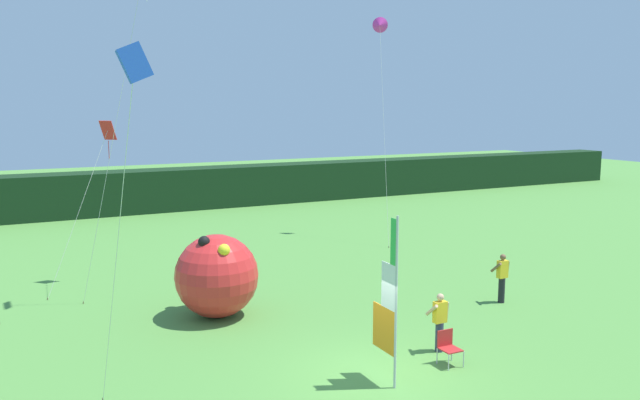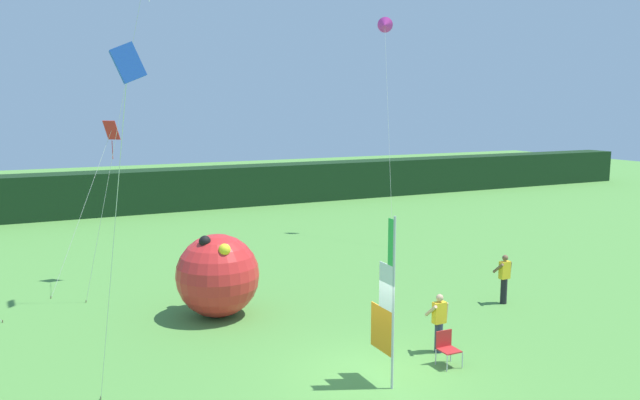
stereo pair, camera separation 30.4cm
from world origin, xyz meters
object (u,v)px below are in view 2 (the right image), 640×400
at_px(person_mid_field, 504,278).
at_px(inflatable_balloon, 218,275).
at_px(person_near_banner, 439,321).
at_px(kite_magenta_delta_3, 385,26).
at_px(kite_red_diamond_4, 108,140).
at_px(banner_flag, 387,304).
at_px(folding_chair, 447,346).
at_px(kite_blue_box_2, 128,67).

relative_size(person_mid_field, inflatable_balloon, 0.62).
distance_m(person_near_banner, kite_magenta_delta_3, 18.97).
height_order(inflatable_balloon, kite_red_diamond_4, kite_red_diamond_4).
xyz_separation_m(banner_flag, kite_magenta_delta_3, (9.42, 15.71, 8.64)).
height_order(person_mid_field, kite_red_diamond_4, kite_red_diamond_4).
height_order(inflatable_balloon, folding_chair, inflatable_balloon).
height_order(kite_blue_box_2, kite_magenta_delta_3, kite_magenta_delta_3).
bearing_deg(kite_red_diamond_4, inflatable_balloon, -67.01).
distance_m(kite_blue_box_2, kite_magenta_delta_3, 23.10).
relative_size(banner_flag, kite_magenta_delta_3, 0.38).
height_order(person_mid_field, folding_chair, person_mid_field).
height_order(banner_flag, kite_blue_box_2, kite_blue_box_2).
bearing_deg(person_near_banner, folding_chair, -112.34).
relative_size(person_near_banner, kite_blue_box_2, 0.21).
height_order(inflatable_balloon, kite_magenta_delta_3, kite_magenta_delta_3).
relative_size(kite_blue_box_2, kite_red_diamond_4, 1.26).
relative_size(person_near_banner, folding_chair, 1.83).
bearing_deg(folding_chair, banner_flag, -172.56).
height_order(person_near_banner, person_mid_field, person_mid_field).
xyz_separation_m(person_near_banner, person_mid_field, (4.56, 2.54, 0.03)).
bearing_deg(kite_blue_box_2, folding_chair, 10.70).
xyz_separation_m(banner_flag, person_mid_field, (6.90, 3.61, -1.09)).
bearing_deg(banner_flag, folding_chair, 7.44).
relative_size(folding_chair, kite_blue_box_2, 0.12).
xyz_separation_m(folding_chair, kite_magenta_delta_3, (7.41, 15.45, 10.12)).
bearing_deg(kite_blue_box_2, person_mid_field, 20.71).
distance_m(person_mid_field, kite_red_diamond_4, 15.07).
distance_m(folding_chair, kite_blue_box_2, 10.54).
bearing_deg(kite_blue_box_2, kite_magenta_delta_3, 47.86).
xyz_separation_m(inflatable_balloon, kite_blue_box_2, (-3.71, -7.81, 5.97)).
xyz_separation_m(folding_chair, kite_blue_box_2, (-7.92, -1.50, 6.79)).
distance_m(folding_chair, kite_red_diamond_4, 14.54).
distance_m(inflatable_balloon, folding_chair, 7.64).
relative_size(inflatable_balloon, folding_chair, 3.05).
bearing_deg(inflatable_balloon, kite_red_diamond_4, 112.99).
bearing_deg(banner_flag, kite_blue_box_2, -168.21).
bearing_deg(folding_chair, kite_blue_box_2, -169.30).
distance_m(banner_flag, inflatable_balloon, 6.97).
distance_m(person_near_banner, kite_blue_box_2, 10.71).
bearing_deg(kite_red_diamond_4, kite_magenta_delta_3, 13.89).
bearing_deg(kite_blue_box_2, banner_flag, 11.79).
height_order(folding_chair, kite_blue_box_2, kite_blue_box_2).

